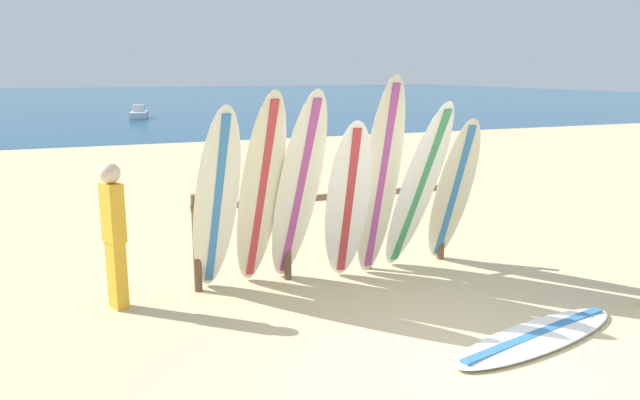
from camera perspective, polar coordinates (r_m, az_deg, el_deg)
ground_plane at (r=5.46m, az=15.84°, el=-15.53°), size 120.00×120.00×0.00m
ocean_water at (r=61.89m, az=-19.39°, el=9.02°), size 120.00×80.00×0.01m
surfboard_rack at (r=7.46m, az=0.86°, el=-1.67°), size 3.36×0.09×1.13m
surfboard_leaning_far_left at (r=6.66m, az=-9.69°, el=-0.26°), size 0.57×1.03×2.18m
surfboard_leaning_left at (r=6.75m, az=-5.60°, el=0.64°), size 0.57×1.07×2.31m
surfboard_leaning_center_left at (r=6.87m, az=-2.06°, el=0.90°), size 0.62×1.11×2.32m
surfboard_leaning_center at (r=7.03m, az=2.63°, el=-0.26°), size 0.64×0.87×1.98m
surfboard_leaning_center_right at (r=7.15m, az=5.67°, el=1.88°), size 0.48×0.75×2.46m
surfboard_leaning_right at (r=7.43m, az=9.15°, el=1.03°), size 0.69×1.12×2.17m
surfboard_leaning_far_right at (r=7.84m, az=12.35°, el=0.68°), size 0.62×1.03×1.96m
surfboard_lying_on_sand at (r=6.22m, az=19.69°, el=-11.92°), size 2.28×1.04×0.08m
beachgoer_standing at (r=6.70m, az=-18.74°, el=-2.66°), size 0.24×0.29×1.56m
small_boat_offshore at (r=34.24m, az=-16.60°, el=7.76°), size 1.20×2.16×0.71m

